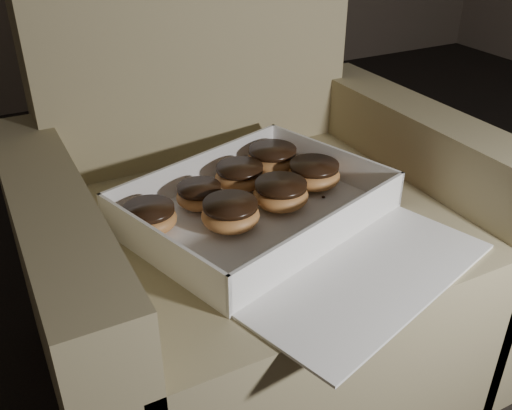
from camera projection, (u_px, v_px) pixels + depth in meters
The scene contains 12 objects.
armchair at pixel (252, 248), 1.12m from camera, with size 0.82×0.69×0.86m.
bakery_box at pixel (276, 221), 0.97m from camera, with size 0.55×0.60×0.07m.
donut_a at pixel (230, 214), 0.95m from camera, with size 0.10×0.10×0.05m.
donut_b at pixel (281, 194), 1.01m from camera, with size 0.10×0.10×0.05m.
donut_c at pixel (314, 174), 1.07m from camera, with size 0.10×0.10×0.05m.
donut_d at pixel (199, 195), 1.01m from camera, with size 0.08×0.08×0.04m.
donut_e at pixel (149, 218), 0.94m from camera, with size 0.09×0.09×0.05m.
donut_f at pixel (240, 176), 1.07m from camera, with size 0.09×0.09×0.05m.
donut_g at pixel (272, 159), 1.13m from camera, with size 0.10×0.10×0.05m.
crumb_a at pixel (312, 245), 0.91m from camera, with size 0.01×0.01×0.00m, color black.
crumb_b at pixel (334, 217), 0.99m from camera, with size 0.01×0.01×0.00m, color black.
crumb_c at pixel (323, 197), 1.05m from camera, with size 0.01×0.01×0.00m, color black.
Camera 1 is at (-0.75, -0.34, 0.91)m, focal length 40.00 mm.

